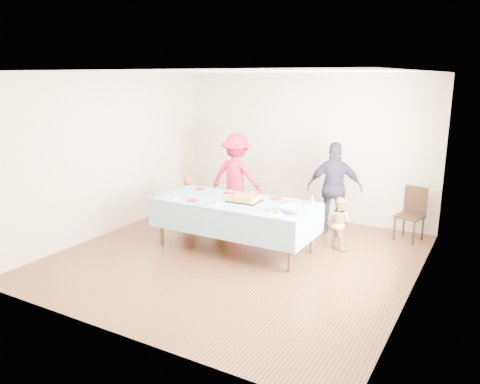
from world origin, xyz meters
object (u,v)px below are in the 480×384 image
at_px(party_table, 235,204).
at_px(birthday_cake, 245,199).
at_px(adult_left, 236,177).
at_px(dining_chair, 412,211).

height_order(party_table, birthday_cake, birthday_cake).
distance_m(birthday_cake, adult_left, 1.72).
relative_size(party_table, adult_left, 1.56).
relative_size(party_table, dining_chair, 2.82).
distance_m(party_table, dining_chair, 2.96).
bearing_deg(birthday_cake, party_table, -163.95).
relative_size(birthday_cake, adult_left, 0.30).
bearing_deg(birthday_cake, dining_chair, 39.38).
bearing_deg(party_table, dining_chair, 38.20).
relative_size(party_table, birthday_cake, 5.17).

